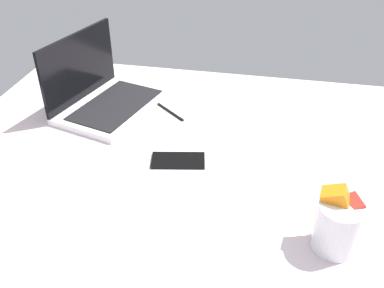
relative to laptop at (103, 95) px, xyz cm
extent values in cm
cube|color=silver|center=(-0.80, -2.94, -3.41)|extent=(37.89, 30.88, 2.00)
cube|color=black|center=(-1.20, -4.38, -2.21)|extent=(32.45, 24.04, 0.40)
cube|color=black|center=(2.10, 7.68, 8.09)|extent=(32.10, 9.66, 21.00)
cylinder|color=silver|center=(-46.13, -67.58, 1.09)|extent=(9.00, 9.00, 11.00)
cube|color=blue|center=(-47.08, -66.79, -1.16)|extent=(6.58, 6.98, 4.03)
cube|color=yellow|center=(-45.02, -66.12, 0.93)|extent=(4.92, 5.98, 3.55)
cube|color=yellow|center=(-44.83, -67.98, 3.02)|extent=(5.98, 6.44, 4.74)
cube|color=red|center=(-44.48, -68.88, 5.11)|extent=(6.41, 7.32, 4.80)
cube|color=orange|center=(-44.25, -66.20, 7.20)|extent=(4.71, 6.37, 5.44)
cube|color=black|center=(-23.77, -29.71, -4.01)|extent=(9.30, 15.02, 0.80)
cube|color=black|center=(2.00, -20.11, -4.11)|extent=(11.45, 13.35, 0.60)
camera|label=1|loc=(-111.59, -51.22, 62.76)|focal=39.89mm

